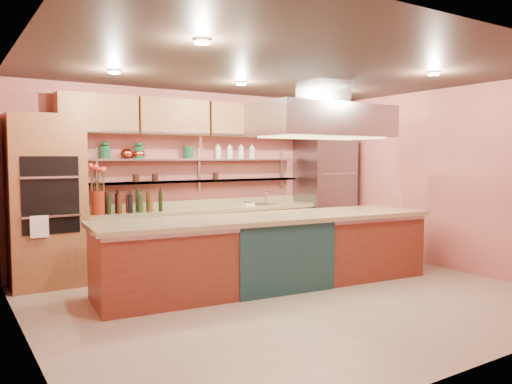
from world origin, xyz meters
TOP-DOWN VIEW (x-y plane):
  - floor at (0.00, 0.00)m, footprint 6.00×5.00m
  - ceiling at (0.00, 0.00)m, footprint 6.00×5.00m
  - wall_back at (0.00, 2.50)m, footprint 6.00×0.04m
  - wall_front at (0.00, -2.50)m, footprint 6.00×0.04m
  - wall_left at (-3.00, 0.00)m, footprint 0.04×5.00m
  - wall_right at (3.00, 0.00)m, footprint 0.04×5.00m
  - oven_stack at (-2.45, 2.18)m, footprint 0.95×0.64m
  - refrigerator at (2.35, 2.14)m, footprint 0.95×0.72m
  - back_counter at (-0.05, 2.20)m, footprint 3.84×0.64m
  - wall_shelf_lower at (-0.05, 2.37)m, footprint 3.60×0.26m
  - wall_shelf_upper at (-0.05, 2.37)m, footprint 3.60×0.26m
  - upper_cabinets at (0.00, 2.32)m, footprint 4.60×0.36m
  - range_hood at (0.98, 0.58)m, footprint 2.00×1.00m
  - ceiling_downlights at (0.00, 0.20)m, footprint 4.00×2.80m
  - island at (0.08, 0.58)m, footprint 4.65×1.44m
  - flower_vase at (-1.78, 2.15)m, footprint 0.22×0.22m
  - oil_bottle_cluster at (-1.26, 2.15)m, footprint 0.92×0.55m
  - kitchen_scale at (0.70, 2.15)m, footprint 0.20×0.17m
  - bar_faucet at (1.11, 2.25)m, footprint 0.03×0.03m
  - copper_kettle at (-1.29, 2.37)m, footprint 0.22×0.22m
  - green_canister at (-0.28, 2.37)m, footprint 0.21×0.21m

SIDE VIEW (x-z plane):
  - floor at x=0.00m, z-range -0.02..0.00m
  - back_counter at x=-0.05m, z-range 0.00..0.93m
  - island at x=0.08m, z-range 0.00..0.95m
  - kitchen_scale at x=0.70m, z-range 0.93..1.03m
  - bar_faucet at x=1.11m, z-range 0.93..1.14m
  - refrigerator at x=2.35m, z-range 0.00..2.10m
  - oil_bottle_cluster at x=-1.26m, z-range 0.93..1.22m
  - flower_vase at x=-1.78m, z-range 0.93..1.27m
  - oven_stack at x=-2.45m, z-range 0.00..2.30m
  - wall_shelf_lower at x=-0.05m, z-range 1.34..1.36m
  - wall_back at x=0.00m, z-range 0.00..2.80m
  - wall_front at x=0.00m, z-range 0.00..2.80m
  - wall_left at x=-3.00m, z-range 0.00..2.80m
  - wall_right at x=3.00m, z-range 0.00..2.80m
  - wall_shelf_upper at x=-0.05m, z-range 1.69..1.71m
  - copper_kettle at x=-1.29m, z-range 1.71..1.87m
  - green_canister at x=-0.28m, z-range 1.71..1.91m
  - range_hood at x=0.98m, z-range 2.02..2.48m
  - upper_cabinets at x=0.00m, z-range 2.08..2.62m
  - ceiling_downlights at x=0.00m, z-range 2.76..2.78m
  - ceiling at x=0.00m, z-range 2.79..2.81m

